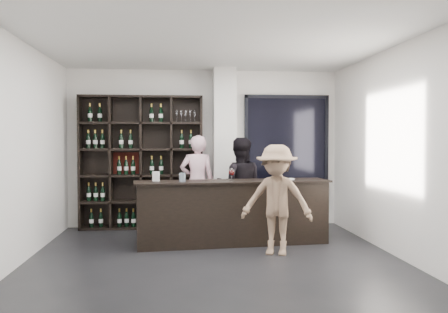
{
  "coord_description": "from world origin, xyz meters",
  "views": [
    {
      "loc": [
        -0.46,
        -6.09,
        1.6
      ],
      "look_at": [
        0.21,
        1.1,
        1.35
      ],
      "focal_mm": 38.0,
      "sensor_mm": 36.0,
      "label": 1
    }
  ],
  "objects": [
    {
      "name": "spit_cup",
      "position": [
        -0.42,
        0.99,
        1.05
      ],
      "size": [
        0.13,
        0.13,
        0.13
      ],
      "primitive_type": "cylinder",
      "rotation": [
        0.0,
        0.0,
        -0.43
      ],
      "color": "silver",
      "rests_on": "tasting_counter"
    },
    {
      "name": "taster_black",
      "position": [
        0.55,
        1.85,
        0.82
      ],
      "size": [
        0.86,
        0.71,
        1.65
      ],
      "primitive_type": "imported",
      "rotation": [
        0.0,
        0.0,
        3.03
      ],
      "color": "black",
      "rests_on": "floor"
    },
    {
      "name": "structural_column",
      "position": [
        0.35,
        2.47,
        1.45
      ],
      "size": [
        0.4,
        0.4,
        2.9
      ],
      "primitive_type": "cube",
      "color": "silver",
      "rests_on": "floor"
    },
    {
      "name": "glass_panel",
      "position": [
        1.55,
        2.69,
        1.4
      ],
      "size": [
        1.6,
        0.08,
        2.1
      ],
      "color": "black",
      "rests_on": "floor"
    },
    {
      "name": "wine_shelf",
      "position": [
        -1.15,
        2.57,
        1.2
      ],
      "size": [
        2.2,
        0.35,
        2.4
      ],
      "primitive_type": null,
      "color": "black",
      "rests_on": "floor"
    },
    {
      "name": "napkin_stack",
      "position": [
        1.25,
        1.17,
        0.99
      ],
      "size": [
        0.13,
        0.13,
        0.02
      ],
      "primitive_type": "cube",
      "rotation": [
        0.0,
        0.0,
        0.06
      ],
      "color": "white",
      "rests_on": "tasting_counter"
    },
    {
      "name": "customer",
      "position": [
        0.89,
        0.4,
        0.77
      ],
      "size": [
        1.13,
        0.88,
        1.54
      ],
      "primitive_type": "imported",
      "rotation": [
        0.0,
        0.0,
        -0.35
      ],
      "color": "#8F6F55",
      "rests_on": "floor"
    },
    {
      "name": "taster_pink",
      "position": [
        -0.15,
        2.4,
        0.84
      ],
      "size": [
        0.63,
        0.42,
        1.69
      ],
      "primitive_type": "imported",
      "rotation": [
        0.0,
        0.0,
        3.17
      ],
      "color": "#FDC4D3",
      "rests_on": "floor"
    },
    {
      "name": "tasting_counter",
      "position": [
        0.35,
        1.1,
        0.49
      ],
      "size": [
        2.99,
        0.63,
        0.98
      ],
      "rotation": [
        0.0,
        0.0,
        0.1
      ],
      "color": "black",
      "rests_on": "floor"
    },
    {
      "name": "card_stand",
      "position": [
        -0.82,
        1.08,
        1.06
      ],
      "size": [
        0.11,
        0.07,
        0.15
      ],
      "primitive_type": "cube",
      "rotation": [
        0.0,
        0.0,
        -0.27
      ],
      "color": "white",
      "rests_on": "tasting_counter"
    },
    {
      "name": "wine_glass",
      "position": [
        0.33,
        1.08,
        1.09
      ],
      "size": [
        0.11,
        0.11,
        0.21
      ],
      "primitive_type": null,
      "rotation": [
        0.0,
        0.0,
        0.28
      ],
      "color": "white",
      "rests_on": "tasting_counter"
    },
    {
      "name": "floor",
      "position": [
        0.0,
        0.0,
        -0.01
      ],
      "size": [
        5.0,
        5.5,
        0.01
      ],
      "primitive_type": "cube",
      "color": "black",
      "rests_on": "ground"
    }
  ]
}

